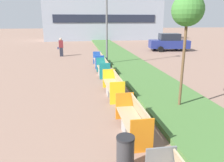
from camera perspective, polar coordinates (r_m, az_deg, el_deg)
planter_grass_strip at (r=11.75m, az=10.22°, el=-0.38°), size 2.80×120.00×0.18m
building_backdrop at (r=38.10m, az=-2.28°, el=15.49°), size 19.09×5.59×6.24m
bench_orange_frame at (r=6.65m, az=5.52°, el=-10.56°), size 0.65×2.07×0.94m
bench_yellow_frame at (r=9.86m, az=0.41°, el=-1.55°), size 0.65×2.34×0.94m
bench_teal_frame at (r=13.38m, az=-2.24°, el=3.04°), size 0.65×1.92×0.94m
bench_blue_frame at (r=16.08m, az=-3.45°, el=5.19°), size 0.65×1.98×0.94m
litter_bin at (r=5.11m, az=3.48°, el=-18.53°), size 0.41×0.41×0.86m
street_lamp_post at (r=16.01m, az=-1.41°, el=17.38°), size 0.24×0.44×6.76m
sapling_tree_near at (r=8.20m, az=19.14°, el=16.82°), size 1.10×1.10×4.18m
pedestrian_walking at (r=20.89m, az=-13.18°, el=8.63°), size 0.53×0.24×1.69m
parked_car_distant at (r=24.92m, az=14.66°, el=9.76°), size 4.41×2.35×1.86m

